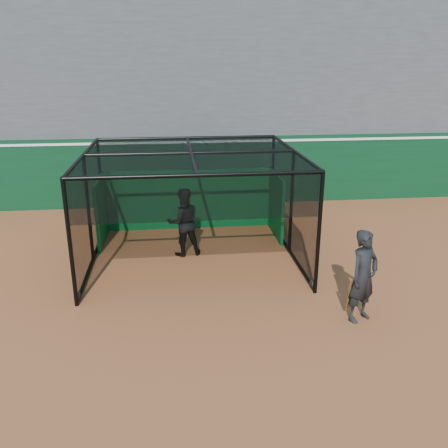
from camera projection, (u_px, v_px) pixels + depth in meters
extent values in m
plane|color=#98512C|center=(225.00, 318.00, 9.93)|extent=(120.00, 120.00, 0.00)
cube|color=#09341A|center=(199.00, 171.00, 17.49)|extent=(50.00, 0.45, 2.50)
cube|color=white|center=(198.00, 141.00, 17.13)|extent=(50.00, 0.50, 0.08)
cube|color=#4C4C4F|center=(192.00, 91.00, 20.27)|extent=(50.00, 7.85, 7.75)
cube|color=#085522|center=(189.00, 199.00, 14.98)|extent=(5.28, 0.10, 1.90)
cylinder|color=black|center=(78.00, 297.00, 10.61)|extent=(0.08, 0.22, 0.22)
cylinder|color=black|center=(313.00, 284.00, 11.18)|extent=(0.08, 0.22, 0.22)
cylinder|color=black|center=(104.00, 228.00, 14.90)|extent=(0.08, 0.22, 0.22)
cylinder|color=black|center=(272.00, 222.00, 15.47)|extent=(0.08, 0.22, 0.22)
imported|color=black|center=(183.00, 222.00, 12.90)|extent=(1.04, 0.88, 1.89)
imported|color=black|center=(363.00, 276.00, 9.60)|extent=(0.85, 0.75, 1.96)
cylinder|color=#593819|center=(349.00, 295.00, 9.76)|extent=(0.14, 0.32, 0.82)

